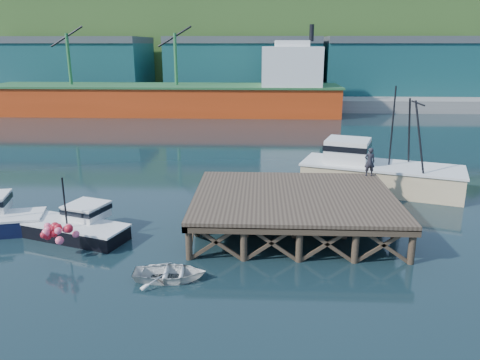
# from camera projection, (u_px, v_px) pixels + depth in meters

# --- Properties ---
(ground) EXTENTS (300.00, 300.00, 0.00)m
(ground) POSITION_uv_depth(u_px,v_px,m) (204.00, 226.00, 28.96)
(ground) COLOR black
(ground) RESTS_ON ground
(wharf) EXTENTS (12.00, 10.00, 2.62)m
(wharf) POSITION_uv_depth(u_px,v_px,m) (294.00, 198.00, 28.01)
(wharf) COLOR brown
(wharf) RESTS_ON ground
(far_quay) EXTENTS (160.00, 40.00, 2.00)m
(far_quay) POSITION_uv_depth(u_px,v_px,m) (244.00, 94.00, 95.84)
(far_quay) COLOR gray
(far_quay) RESTS_ON ground
(warehouse_left) EXTENTS (32.00, 16.00, 9.00)m
(warehouse_left) POSITION_uv_depth(u_px,v_px,m) (64.00, 67.00, 91.01)
(warehouse_left) COLOR #184D52
(warehouse_left) RESTS_ON far_quay
(warehouse_mid) EXTENTS (28.00, 16.00, 9.00)m
(warehouse_mid) POSITION_uv_depth(u_px,v_px,m) (244.00, 68.00, 89.51)
(warehouse_mid) COLOR #184D52
(warehouse_mid) RESTS_ON far_quay
(warehouse_right) EXTENTS (30.00, 16.00, 9.00)m
(warehouse_right) POSITION_uv_depth(u_px,v_px,m) (402.00, 68.00, 88.22)
(warehouse_right) COLOR #184D52
(warehouse_right) RESTS_ON far_quay
(cargo_ship) EXTENTS (55.50, 10.00, 13.75)m
(cargo_ship) POSITION_uv_depth(u_px,v_px,m) (186.00, 93.00, 74.45)
(cargo_ship) COLOR red
(cargo_ship) RESTS_ON ground
(hillside) EXTENTS (220.00, 50.00, 22.00)m
(hillside) POSITION_uv_depth(u_px,v_px,m) (249.00, 44.00, 121.83)
(hillside) COLOR #2D511E
(hillside) RESTS_ON ground
(boat_black) EXTENTS (6.60, 5.48, 3.83)m
(boat_black) POSITION_uv_depth(u_px,v_px,m) (78.00, 225.00, 27.14)
(boat_black) COLOR black
(boat_black) RESTS_ON ground
(trawler) EXTENTS (12.57, 7.87, 7.93)m
(trawler) POSITION_uv_depth(u_px,v_px,m) (378.00, 170.00, 35.62)
(trawler) COLOR beige
(trawler) RESTS_ON ground
(dinghy) EXTENTS (3.57, 2.64, 0.71)m
(dinghy) POSITION_uv_depth(u_px,v_px,m) (170.00, 273.00, 22.22)
(dinghy) COLOR silver
(dinghy) RESTS_ON ground
(dockworker) EXTENTS (0.74, 0.51, 1.98)m
(dockworker) POSITION_uv_depth(u_px,v_px,m) (370.00, 162.00, 31.85)
(dockworker) COLOR black
(dockworker) RESTS_ON wharf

